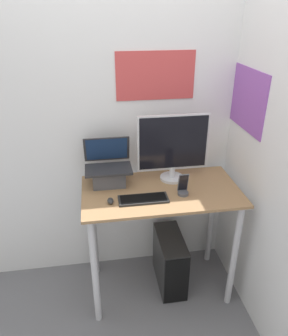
# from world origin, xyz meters

# --- Properties ---
(ground_plane) EXTENTS (12.00, 12.00, 0.00)m
(ground_plane) POSITION_xyz_m (0.00, 0.00, 0.00)
(ground_plane) COLOR slate
(wall_back) EXTENTS (6.00, 0.06, 2.60)m
(wall_back) POSITION_xyz_m (0.00, 0.67, 1.30)
(wall_back) COLOR silver
(wall_back) RESTS_ON ground_plane
(wall_side_right) EXTENTS (0.06, 6.00, 2.60)m
(wall_side_right) POSITION_xyz_m (0.63, 0.00, 1.30)
(wall_side_right) COLOR silver
(wall_side_right) RESTS_ON ground_plane
(desk) EXTENTS (1.09, 0.58, 0.90)m
(desk) POSITION_xyz_m (0.00, 0.29, 0.72)
(desk) COLOR #936D47
(desk) RESTS_ON ground_plane
(laptop) EXTENTS (0.32, 0.25, 0.32)m
(laptop) POSITION_xyz_m (-0.35, 0.43, 1.00)
(laptop) COLOR #4C4C51
(laptop) RESTS_ON desk
(monitor) EXTENTS (0.50, 0.17, 0.49)m
(monitor) POSITION_xyz_m (0.11, 0.44, 1.15)
(monitor) COLOR silver
(monitor) RESTS_ON desk
(keyboard) EXTENTS (0.33, 0.13, 0.02)m
(keyboard) POSITION_xyz_m (-0.14, 0.18, 0.91)
(keyboard) COLOR black
(keyboard) RESTS_ON desk
(mouse) EXTENTS (0.04, 0.07, 0.03)m
(mouse) POSITION_xyz_m (-0.36, 0.18, 0.92)
(mouse) COLOR #262626
(mouse) RESTS_ON desk
(cell_phone) EXTENTS (0.07, 0.07, 0.15)m
(cell_phone) POSITION_xyz_m (0.13, 0.21, 0.95)
(cell_phone) COLOR #4C4C51
(cell_phone) RESTS_ON desk
(computer_tower) EXTENTS (0.19, 0.45, 0.44)m
(computer_tower) POSITION_xyz_m (0.09, 0.32, 0.22)
(computer_tower) COLOR black
(computer_tower) RESTS_ON ground_plane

